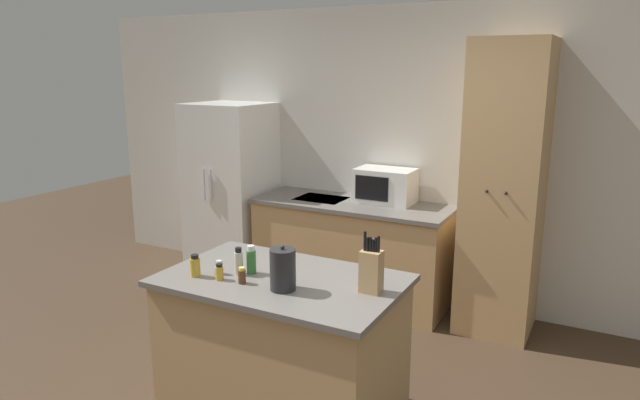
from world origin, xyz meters
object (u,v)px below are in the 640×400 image
Objects in this scene: microwave at (385,186)px; spice_bottle_tall_dark at (251,260)px; kettle at (283,269)px; spice_bottle_amber_oil at (219,272)px; pantry_cabinet at (504,190)px; knife_block at (371,270)px; refrigerator at (231,192)px; spice_bottle_short_red at (219,268)px; spice_bottle_pale_salt at (239,262)px; spice_bottle_orange_cap at (242,276)px; spice_bottle_green_herb at (195,266)px; fire_extinguisher at (198,249)px.

spice_bottle_tall_dark is (-0.04, -1.99, -0.08)m from microwave.
spice_bottle_amber_oil is at bearing -173.57° from kettle.
knife_block is (-0.34, -1.81, -0.12)m from pantry_cabinet.
microwave is 1.50× the size of knife_block.
refrigerator is 2.46m from spice_bottle_amber_oil.
spice_bottle_tall_dark is 0.19m from spice_bottle_short_red.
refrigerator is 10.70× the size of spice_bottle_pale_salt.
refrigerator is 10.29× the size of spice_bottle_tall_dark.
spice_bottle_short_red is at bearing -95.46° from microwave.
spice_bottle_short_red is (-0.20, -2.09, -0.12)m from microwave.
spice_bottle_short_red is 0.87× the size of spice_bottle_orange_cap.
microwave is 2.11m from spice_bottle_short_red.
spice_bottle_pale_salt is (-0.05, -0.05, -0.00)m from spice_bottle_tall_dark.
spice_bottle_amber_oil is 0.41m from kettle.
spice_bottle_green_herb is at bearing -136.23° from spice_bottle_short_red.
spice_bottle_green_herb is at bearing -173.24° from kettle.
refrigerator is at bearing 129.61° from spice_bottle_tall_dark.
refrigerator is at bearing -8.58° from fire_extinguisher.
spice_bottle_short_red reaches higher than fire_extinguisher.
spice_bottle_pale_salt is at bearing 69.68° from spice_bottle_amber_oil.
kettle is (0.46, -0.03, 0.08)m from spice_bottle_short_red.
fire_extinguisher is (-1.90, 2.02, -0.77)m from spice_bottle_short_red.
spice_bottle_short_red is at bearing 128.44° from spice_bottle_amber_oil.
refrigerator is 13.35× the size of spice_bottle_green_herb.
spice_bottle_tall_dark reaches higher than spice_bottle_green_herb.
kettle reaches higher than spice_bottle_green_herb.
microwave is 2.05m from knife_block.
refrigerator is at bearing -179.07° from pantry_cabinet.
spice_bottle_orange_cap is (0.20, -0.06, 0.01)m from spice_bottle_short_red.
spice_bottle_pale_salt is at bearing -52.14° from refrigerator.
spice_bottle_short_red is at bearing -46.73° from fire_extinguisher.
fire_extinguisher is at bearing 133.11° from spice_bottle_amber_oil.
pantry_cabinet reaches higher than fire_extinguisher.
spice_bottle_orange_cap is (0.05, -0.16, -0.04)m from spice_bottle_tall_dark.
spice_bottle_orange_cap is at bearing -51.87° from refrigerator.
pantry_cabinet is 2.37m from spice_bottle_amber_oil.
spice_bottle_tall_dark reaches higher than spice_bottle_pale_salt.
spice_bottle_amber_oil is 0.37× the size of kettle.
microwave is at bearing 82.23° from spice_bottle_green_herb.
spice_bottle_pale_salt is at bearing -44.48° from fire_extinguisher.
spice_bottle_amber_oil is 0.14m from spice_bottle_pale_salt.
spice_bottle_pale_salt is (0.20, 0.14, 0.02)m from spice_bottle_green_herb.
kettle is at bearing -47.25° from refrigerator.
knife_block is 0.80m from spice_bottle_pale_salt.
spice_bottle_short_red is 0.32× the size of kettle.
spice_bottle_amber_oil is at bearing -120.37° from spice_bottle_tall_dark.
fire_extinguisher is (-1.96, 2.09, -0.77)m from spice_bottle_amber_oil.
spice_bottle_green_herb reaches higher than fire_extinguisher.
refrigerator is 18.43× the size of spice_bottle_amber_oil.
spice_bottle_green_herb is 0.56m from kettle.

